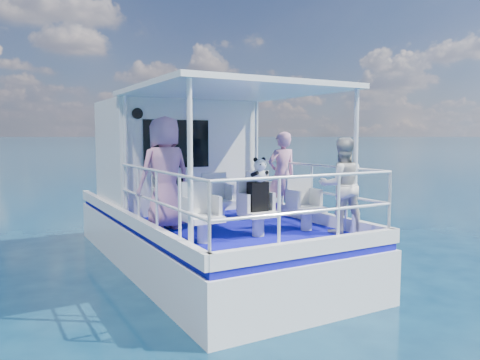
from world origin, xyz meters
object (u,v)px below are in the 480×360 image
(backpack_center, at_px, (258,197))
(panda, at_px, (259,170))
(passenger_stbd_aft, at_px, (342,186))
(passenger_port_fwd, at_px, (165,173))

(backpack_center, bearing_deg, panda, -69.76)
(passenger_stbd_aft, relative_size, backpack_center, 3.36)
(passenger_port_fwd, height_order, passenger_stbd_aft, passenger_port_fwd)
(passenger_port_fwd, xyz_separation_m, panda, (1.03, -1.21, 0.09))
(passenger_stbd_aft, bearing_deg, panda, 4.93)
(passenger_stbd_aft, bearing_deg, backpack_center, 3.92)
(panda, bearing_deg, passenger_port_fwd, 130.53)
(passenger_stbd_aft, distance_m, backpack_center, 1.34)
(backpack_center, xyz_separation_m, panda, (0.01, -0.03, 0.40))
(passenger_port_fwd, distance_m, panda, 1.59)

